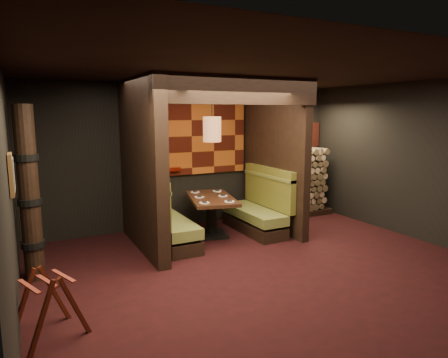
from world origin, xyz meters
TOP-DOWN VIEW (x-y plane):
  - floor at (0.00, 0.00)m, footprint 6.50×5.50m
  - ceiling at (0.00, 0.00)m, footprint 6.50×5.50m
  - wall_back at (0.00, 2.76)m, footprint 6.50×0.02m
  - wall_front at (0.00, -2.76)m, footprint 6.50×0.02m
  - wall_left at (-3.26, 0.00)m, footprint 0.02×5.50m
  - wall_right at (3.26, 0.00)m, footprint 0.02×5.50m
  - partition_left at (-1.35, 1.65)m, footprint 0.20×2.20m
  - partition_right at (1.30, 1.70)m, footprint 0.15×2.10m
  - header_beam at (-0.02, 0.70)m, footprint 2.85×0.18m
  - tapa_back_panel at (-0.02, 2.71)m, footprint 2.40×0.06m
  - tapa_side_panel at (-1.23, 1.82)m, footprint 0.04×1.85m
  - lacquer_shelf at (-0.60, 2.65)m, footprint 0.60×0.12m
  - booth_bench_left at (-0.96, 1.65)m, footprint 0.68×1.60m
  - booth_bench_right at (0.93, 1.65)m, footprint 0.68×1.60m
  - dining_table at (-0.03, 1.76)m, footprint 1.08×1.56m
  - place_settings at (-0.03, 1.76)m, footprint 0.84×1.23m
  - pendant_lamp at (-0.03, 1.71)m, footprint 0.33×0.33m
  - framed_picture at (-3.22, 0.10)m, footprint 0.05×0.36m
  - luggage_rack at (-2.97, -0.58)m, footprint 0.81×0.69m
  - totem_column at (-3.05, 1.10)m, footprint 0.31×0.31m
  - firewood_stack at (2.29, 2.35)m, footprint 1.73×0.70m
  - mosaic_header at (2.29, 2.68)m, footprint 1.83×0.10m
  - bay_front_post at (1.39, 1.96)m, footprint 0.08×0.08m

SIDE VIEW (x-z plane):
  - floor at x=0.00m, z-range -0.02..0.00m
  - luggage_rack at x=-2.97m, z-range 0.00..0.74m
  - booth_bench_left at x=-0.96m, z-range -0.17..0.97m
  - booth_bench_right at x=0.93m, z-range -0.17..0.97m
  - dining_table at x=-0.03m, z-range 0.14..0.89m
  - firewood_stack at x=2.29m, z-range 0.00..1.50m
  - place_settings at x=-0.03m, z-range 0.75..0.78m
  - lacquer_shelf at x=-0.60m, z-range 1.15..1.21m
  - totem_column at x=-3.05m, z-range -0.01..2.39m
  - wall_back at x=0.00m, z-range 0.00..2.85m
  - wall_front at x=0.00m, z-range 0.00..2.85m
  - wall_left at x=-3.26m, z-range 0.00..2.85m
  - wall_right at x=3.26m, z-range 0.00..2.85m
  - partition_left at x=-1.35m, z-range 0.00..2.85m
  - partition_right at x=1.30m, z-range 0.00..2.85m
  - bay_front_post at x=1.39m, z-range 0.00..2.85m
  - framed_picture at x=-3.22m, z-range 1.39..1.85m
  - mosaic_header at x=2.29m, z-range 1.50..2.06m
  - tapa_back_panel at x=-0.02m, z-range 1.04..2.60m
  - tapa_side_panel at x=-1.23m, z-range 1.12..2.58m
  - pendant_lamp at x=-0.03m, z-range 1.46..2.54m
  - header_beam at x=-0.02m, z-range 2.41..2.85m
  - ceiling at x=0.00m, z-range 2.85..2.87m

